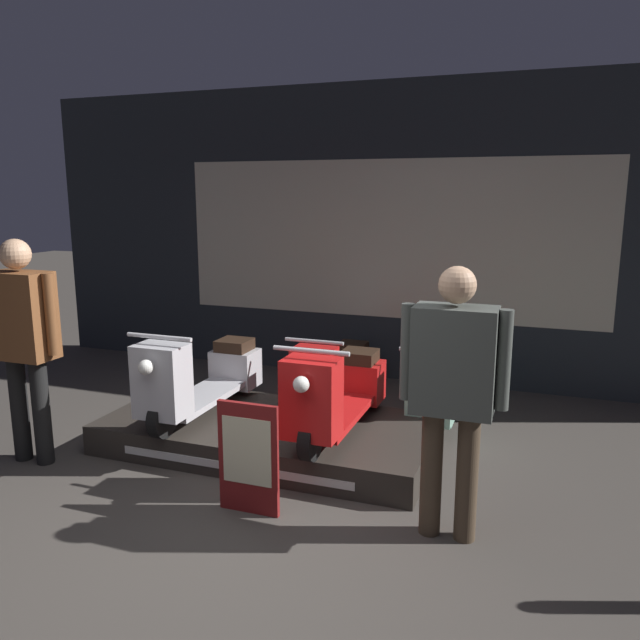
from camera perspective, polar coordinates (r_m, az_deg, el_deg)
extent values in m
plane|color=#423D38|center=(3.90, -8.86, -20.32)|extent=(30.00, 30.00, 0.00)
cube|color=#23282D|center=(6.86, 6.07, 7.75)|extent=(8.43, 0.08, 3.20)
cube|color=beige|center=(6.82, 5.97, 7.31)|extent=(4.64, 0.01, 1.70)
cube|color=#2D2823|center=(5.18, -4.72, -10.34)|extent=(2.64, 1.27, 0.24)
cube|color=silver|center=(4.66, -8.05, -13.16)|extent=(1.85, 0.01, 0.06)
cylinder|color=black|center=(4.87, -14.23, -8.75)|extent=(0.09, 0.29, 0.29)
cylinder|color=black|center=(5.85, -7.62, -5.03)|extent=(0.09, 0.29, 0.29)
cube|color=#BCBCC1|center=(5.36, -10.60, -6.84)|extent=(0.36, 1.12, 0.05)
cube|color=#BCBCC1|center=(4.80, -14.25, -5.41)|extent=(0.38, 0.27, 0.55)
cube|color=#BCBCC1|center=(5.81, -7.74, -4.37)|extent=(0.40, 0.31, 0.34)
cube|color=black|center=(5.75, -7.83, -2.28)|extent=(0.29, 0.28, 0.10)
cylinder|color=silver|center=(4.71, -14.50, -1.51)|extent=(0.54, 0.03, 0.03)
sphere|color=white|center=(4.61, -15.65, -4.18)|extent=(0.11, 0.11, 0.11)
cylinder|color=black|center=(4.35, -0.88, -10.90)|extent=(0.09, 0.29, 0.29)
cylinder|color=black|center=(5.43, 3.67, -6.29)|extent=(0.09, 0.29, 0.29)
cube|color=red|center=(4.89, 1.66, -8.46)|extent=(0.36, 1.12, 0.05)
cube|color=red|center=(4.27, -0.79, -7.18)|extent=(0.38, 0.27, 0.55)
cube|color=red|center=(5.39, 3.61, -5.59)|extent=(0.40, 0.31, 0.34)
cube|color=black|center=(5.32, 3.62, -3.34)|extent=(0.29, 0.28, 0.10)
cylinder|color=silver|center=(4.17, -0.84, -2.83)|extent=(0.54, 0.03, 0.03)
sphere|color=white|center=(4.05, -1.73, -5.91)|extent=(0.11, 0.11, 0.11)
cylinder|color=black|center=(5.62, -0.59, -8.22)|extent=(0.09, 0.29, 0.29)
cylinder|color=black|center=(6.71, 3.03, -4.93)|extent=(0.09, 0.29, 0.29)
cube|color=red|center=(6.16, 1.38, -6.52)|extent=(0.36, 1.12, 0.05)
cube|color=red|center=(5.54, -0.52, -5.32)|extent=(0.38, 0.27, 0.55)
cube|color=red|center=(6.66, 2.98, -4.35)|extent=(0.40, 0.31, 0.34)
cube|color=black|center=(6.60, 2.98, -2.52)|extent=(0.29, 0.28, 0.10)
cylinder|color=silver|center=(5.45, -0.55, -1.96)|extent=(0.54, 0.03, 0.03)
sphere|color=white|center=(5.33, -1.23, -4.28)|extent=(0.11, 0.11, 0.11)
cylinder|color=black|center=(5.37, 9.92, -9.37)|extent=(0.09, 0.29, 0.29)
cylinder|color=black|center=(6.50, 11.80, -5.71)|extent=(0.09, 0.29, 0.29)
cube|color=#8EC6AD|center=(5.93, 10.95, -7.46)|extent=(0.36, 1.12, 0.05)
cube|color=#8EC6AD|center=(5.29, 10.07, -6.34)|extent=(0.38, 0.27, 0.55)
cube|color=#8EC6AD|center=(6.45, 11.80, -5.12)|extent=(0.40, 0.31, 0.34)
cube|color=black|center=(6.39, 11.87, -3.24)|extent=(0.29, 0.28, 0.10)
cylinder|color=silver|center=(5.19, 10.18, -2.83)|extent=(0.54, 0.03, 0.03)
sphere|color=white|center=(5.07, 9.76, -5.30)|extent=(0.11, 0.11, 0.11)
cylinder|color=black|center=(5.39, -25.77, -7.30)|extent=(0.13, 0.13, 0.83)
cylinder|color=black|center=(5.24, -24.11, -7.66)|extent=(0.13, 0.13, 0.83)
cube|color=brown|center=(5.14, -25.66, 0.38)|extent=(0.48, 0.27, 0.65)
cylinder|color=brown|center=(4.94, -23.41, 0.47)|extent=(0.08, 0.08, 0.60)
sphere|color=tan|center=(5.08, -26.10, 5.43)|extent=(0.22, 0.22, 0.22)
cylinder|color=#473828|center=(3.92, 10.14, -13.54)|extent=(0.13, 0.13, 0.79)
cylinder|color=#473828|center=(3.90, 13.29, -13.84)|extent=(0.13, 0.13, 0.79)
cube|color=#474C47|center=(3.67, 12.16, -3.61)|extent=(0.47, 0.26, 0.63)
cylinder|color=#474C47|center=(3.71, 7.97, -2.91)|extent=(0.08, 0.08, 0.58)
cylinder|color=#474C47|center=(3.64, 16.47, -3.55)|extent=(0.08, 0.08, 0.58)
sphere|color=tan|center=(3.58, 12.45, 3.15)|extent=(0.21, 0.21, 0.21)
cube|color=maroon|center=(4.13, -6.56, -12.46)|extent=(0.41, 0.04, 0.75)
cube|color=beige|center=(4.09, -6.71, -11.85)|extent=(0.34, 0.01, 0.45)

